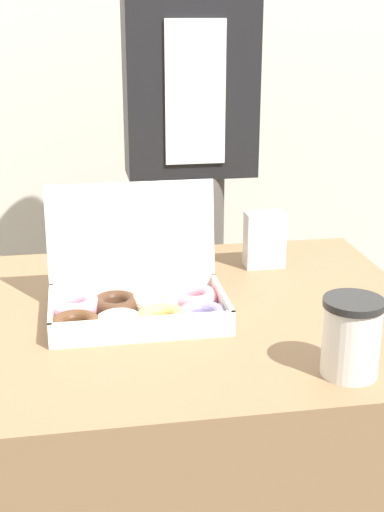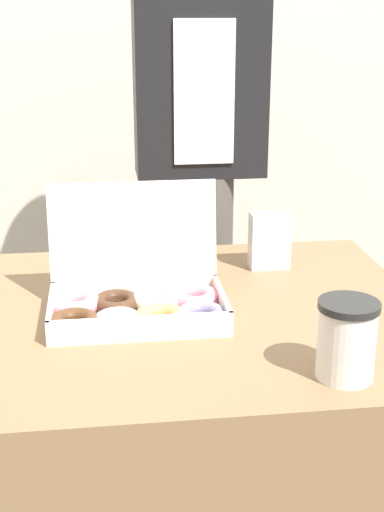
# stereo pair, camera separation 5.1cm
# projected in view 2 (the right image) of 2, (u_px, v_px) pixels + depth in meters

# --- Properties ---
(wall_back) EXTENTS (10.00, 0.05, 2.60)m
(wall_back) POSITION_uv_depth(u_px,v_px,m) (144.00, 14.00, 2.53)
(wall_back) COLOR beige
(wall_back) RESTS_ON ground_plane
(table) EXTENTS (0.92, 0.79, 0.75)m
(table) POSITION_uv_depth(u_px,v_px,m) (195.00, 469.00, 1.54)
(table) COLOR brown
(table) RESTS_ON ground_plane
(donut_box) EXTENTS (0.38, 0.24, 0.24)m
(donut_box) POSITION_uv_depth(u_px,v_px,m) (138.00, 301.00, 1.37)
(donut_box) COLOR white
(donut_box) RESTS_ON table
(coffee_cup) EXTENTS (0.10, 0.10, 0.13)m
(coffee_cup) POSITION_uv_depth(u_px,v_px,m) (346.00, 339.00, 1.14)
(coffee_cup) COLOR silver
(coffee_cup) RESTS_ON table
(napkin_holder) EXTENTS (0.09, 0.05, 0.13)m
(napkin_holder) POSITION_uv_depth(u_px,v_px,m) (269.00, 241.00, 1.63)
(napkin_holder) COLOR silver
(napkin_holder) RESTS_ON table
(person_customer) EXTENTS (0.35, 0.23, 1.69)m
(person_customer) POSITION_uv_depth(u_px,v_px,m) (200.00, 142.00, 1.94)
(person_customer) COLOR #4C4742
(person_customer) RESTS_ON ground_plane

